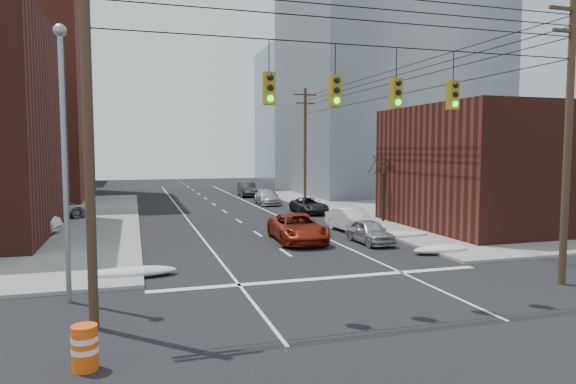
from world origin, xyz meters
TOP-DOWN VIEW (x-y plane):
  - ground at (0.00, 0.00)m, footprint 160.00×160.00m
  - sidewalk_ne at (27.00, 27.00)m, footprint 40.00×40.00m
  - building_brick_far at (-26.00, 74.00)m, footprint 22.00×18.00m
  - building_office at (22.00, 44.00)m, footprint 22.00×20.00m
  - building_glass at (24.00, 70.00)m, footprint 20.00×18.00m
  - building_storefront at (18.00, 16.00)m, footprint 16.00×12.00m
  - utility_pole_left at (-8.50, 3.00)m, footprint 2.20×0.28m
  - utility_pole_right at (8.50, 3.00)m, footprint 2.20×0.28m
  - utility_pole_far at (8.50, 34.00)m, footprint 2.20×0.28m
  - traffic_signals at (0.10, 2.97)m, footprint 17.00×0.42m
  - street_light at (-9.50, 6.00)m, footprint 0.44×0.44m
  - bare_tree at (9.59, 20.00)m, footprint 2.09×2.20m
  - snow_nw at (-7.40, 9.00)m, footprint 3.50×1.08m
  - snow_ne at (7.40, 9.50)m, footprint 3.00×1.08m
  - snow_east_far at (7.40, 14.00)m, footprint 4.00×1.08m
  - red_pickup at (1.54, 14.78)m, footprint 2.96×5.80m
  - parked_car_a at (5.23, 13.10)m, footprint 1.64×3.89m
  - parked_car_b at (5.90, 17.11)m, footprint 2.02×4.64m
  - parked_car_c at (6.40, 26.74)m, footprint 2.25×4.65m
  - parked_car_d at (4.80, 34.35)m, footprint 2.05×4.75m
  - parked_car_e at (5.29, 35.10)m, footprint 1.83×3.93m
  - parked_car_f at (4.80, 43.23)m, footprint 1.95×4.84m
  - lot_car_a at (-13.97, 21.08)m, footprint 4.96×2.62m
  - lot_car_b at (-13.15, 28.06)m, footprint 5.89×4.26m
  - construction_barrel at (-8.50, 0.05)m, footprint 0.64×0.64m

SIDE VIEW (x-z plane):
  - ground at x=0.00m, z-range 0.00..0.00m
  - sidewalk_ne at x=27.00m, z-range 0.00..0.15m
  - snow_nw at x=-7.40m, z-range 0.00..0.42m
  - snow_ne at x=7.40m, z-range 0.00..0.42m
  - snow_east_far at x=7.40m, z-range 0.00..0.42m
  - construction_barrel at x=-8.50m, z-range 0.02..1.09m
  - parked_car_c at x=6.40m, z-range 0.00..1.27m
  - parked_car_e at x=5.29m, z-range 0.00..1.30m
  - parked_car_a at x=5.23m, z-range 0.00..1.31m
  - parked_car_d at x=4.80m, z-range 0.00..1.36m
  - parked_car_b at x=5.90m, z-range 0.00..1.49m
  - parked_car_f at x=4.80m, z-range 0.00..1.56m
  - red_pickup at x=1.54m, z-range 0.00..1.57m
  - lot_car_b at x=-13.15m, z-range 0.15..1.64m
  - lot_car_a at x=-13.97m, z-range 0.15..1.71m
  - bare_tree at x=9.59m, z-range -0.15..4.79m
  - building_storefront at x=18.00m, z-range 0.00..8.00m
  - street_light at x=-9.50m, z-range 0.88..10.20m
  - utility_pole_left at x=-8.50m, z-range 0.28..11.28m
  - utility_pole_right at x=8.50m, z-range 0.28..11.28m
  - utility_pole_far at x=8.50m, z-range 0.28..11.28m
  - building_brick_far at x=-26.00m, z-range 0.00..12.00m
  - traffic_signals at x=0.10m, z-range 6.16..8.18m
  - building_glass at x=24.00m, z-range 0.00..22.00m
  - building_office at x=22.00m, z-range 0.00..25.00m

